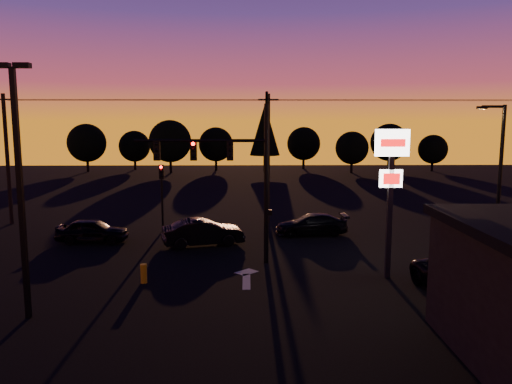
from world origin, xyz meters
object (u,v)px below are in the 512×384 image
traffic_signal_mast (234,166)px  car_right (311,224)px  car_left (92,231)px  suv_parked (466,280)px  bollard (144,273)px  car_mid (203,232)px  secondary_signal (162,188)px  parking_lot_light (19,175)px  streetlight (498,173)px  pylon_sign (391,172)px

traffic_signal_mast → car_right: bearing=53.1°
car_left → suv_parked: size_ratio=0.79×
traffic_signal_mast → bollard: (-3.98, -3.09, -4.50)m
car_mid → car_right: car_mid is taller
bollard → suv_parked: 13.71m
suv_parked → secondary_signal: bearing=126.4°
parking_lot_light → suv_parked: (16.97, 1.81, -4.54)m
parking_lot_light → suv_parked: parking_lot_light is taller
secondary_signal → car_right: (9.60, -1.22, -2.20)m
parking_lot_light → bollard: (3.42, 3.91, -4.84)m
bollard → car_mid: 7.06m
car_mid → parking_lot_light: bearing=137.0°
traffic_signal_mast → car_mid: (-1.92, 3.65, -4.17)m
car_mid → suv_parked: 14.49m
secondary_signal → suv_parked: size_ratio=0.83×
bollard → streetlight: bearing=14.3°
bollard → car_mid: (2.06, 6.74, 0.34)m
pylon_sign → car_right: pylon_sign is taller
car_right → car_left: bearing=-86.3°
traffic_signal_mast → suv_parked: traffic_signal_mast is taller
pylon_sign → parking_lot_light: bearing=-162.8°
traffic_signal_mast → car_mid: traffic_signal_mast is taller
traffic_signal_mast → streetlight: (14.01, 1.51, -0.52)m
secondary_signal → car_mid: 5.29m
pylon_sign → bollard: pylon_sign is taller
bollard → car_right: car_right is taller
parking_lot_light → suv_parked: size_ratio=1.74×
streetlight → bollard: 18.99m
secondary_signal → parking_lot_light: (-2.50, -14.49, 2.41)m
secondary_signal → streetlight: (18.91, -5.99, 1.56)m
streetlight → car_left: 23.06m
streetlight → car_mid: (-15.93, 2.15, -3.65)m
car_mid → streetlight: bearing=-113.5°
streetlight → parking_lot_light: bearing=-158.3°
parking_lot_light → car_left: (-1.15, 11.48, -4.56)m
streetlight → suv_parked: (-4.44, -6.69, -3.69)m
parking_lot_light → pylon_sign: size_ratio=1.34×
streetlight → bollard: bearing=-165.7°
pylon_sign → bollard: (-11.08, -0.59, -4.48)m
parking_lot_light → bollard: size_ratio=10.58×
secondary_signal → car_mid: size_ratio=0.93×
streetlight → car_right: size_ratio=1.76×
car_left → car_mid: size_ratio=0.89×
secondary_signal → car_mid: secondary_signal is taller
car_mid → car_left: bearing=67.1°
traffic_signal_mast → car_mid: 5.87m
traffic_signal_mast → pylon_sign: 7.52m
car_right → parking_lot_light: bearing=-46.3°
secondary_signal → car_left: secondary_signal is taller
car_right → suv_parked: suv_parked is taller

